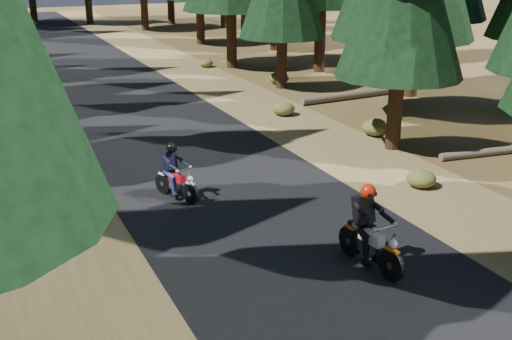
% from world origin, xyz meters
% --- Properties ---
extents(ground, '(120.00, 120.00, 0.00)m').
position_xyz_m(ground, '(0.00, 0.00, 0.00)').
color(ground, '#452E18').
rests_on(ground, ground).
extents(road, '(6.00, 100.00, 0.01)m').
position_xyz_m(road, '(0.00, 5.00, 0.01)').
color(road, black).
rests_on(road, ground).
extents(shoulder_l, '(3.20, 100.00, 0.01)m').
position_xyz_m(shoulder_l, '(-4.60, 5.00, 0.00)').
color(shoulder_l, brown).
rests_on(shoulder_l, ground).
extents(shoulder_r, '(3.20, 100.00, 0.01)m').
position_xyz_m(shoulder_r, '(4.60, 5.00, 0.00)').
color(shoulder_r, brown).
rests_on(shoulder_r, ground).
extents(log_near, '(4.74, 0.68, 0.32)m').
position_xyz_m(log_near, '(8.55, 10.86, 0.16)').
color(log_near, '#4C4233').
rests_on(log_near, ground).
extents(log_far, '(4.29, 0.73, 0.24)m').
position_xyz_m(log_far, '(8.72, 2.58, 0.12)').
color(log_far, '#4C4233').
rests_on(log_far, ground).
extents(understory_shrubs, '(14.07, 29.51, 0.56)m').
position_xyz_m(understory_shrubs, '(2.65, 5.58, 0.25)').
color(understory_shrubs, '#474C1E').
rests_on(understory_shrubs, ground).
extents(rider_lead, '(0.77, 1.95, 1.69)m').
position_xyz_m(rider_lead, '(0.92, -1.87, 0.57)').
color(rider_lead, beige).
rests_on(rider_lead, road).
extents(rider_follow, '(1.07, 1.66, 1.43)m').
position_xyz_m(rider_follow, '(-1.41, 3.20, 0.48)').
color(rider_follow, '#A00A17').
rests_on(rider_follow, road).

